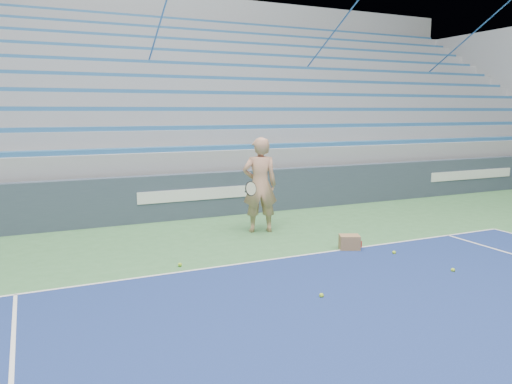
{
  "coord_description": "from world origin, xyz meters",
  "views": [
    {
      "loc": [
        -3.82,
        4.29,
        2.6
      ],
      "look_at": [
        -0.11,
        12.38,
        1.15
      ],
      "focal_mm": 35.0,
      "sensor_mm": 36.0,
      "label": 1
    }
  ],
  "objects": [
    {
      "name": "ball_box",
      "position": [
        1.61,
        11.88,
        0.14
      ],
      "size": [
        0.45,
        0.41,
        0.28
      ],
      "color": "olive",
      "rests_on": "ground"
    },
    {
      "name": "bleachers",
      "position": [
        0.0,
        21.6,
        2.36
      ],
      "size": [
        31.0,
        9.15,
        7.3
      ],
      "color": "#909398",
      "rests_on": "ground"
    },
    {
      "name": "tennis_ball_2",
      "position": [
        -0.2,
        9.99,
        0.03
      ],
      "size": [
        0.07,
        0.07,
        0.07
      ],
      "primitive_type": "sphere",
      "color": "#A7D62B",
      "rests_on": "ground"
    },
    {
      "name": "sponsor_barrier",
      "position": [
        0.0,
        15.88,
        0.55
      ],
      "size": [
        30.0,
        0.32,
        1.1
      ],
      "color": "#364252",
      "rests_on": "ground"
    },
    {
      "name": "tennis_ball_3",
      "position": [
        -1.61,
        12.2,
        0.03
      ],
      "size": [
        0.07,
        0.07,
        0.07
      ],
      "primitive_type": "sphere",
      "color": "#A7D62B",
      "rests_on": "ground"
    },
    {
      "name": "tennis_player",
      "position": [
        0.67,
        13.89,
        1.03
      ],
      "size": [
        1.03,
        0.95,
        2.05
      ],
      "color": "tan",
      "rests_on": "ground"
    },
    {
      "name": "tennis_ball_0",
      "position": [
        2.36,
        10.06,
        0.03
      ],
      "size": [
        0.07,
        0.07,
        0.07
      ],
      "primitive_type": "sphere",
      "color": "#A7D62B",
      "rests_on": "ground"
    },
    {
      "name": "tennis_ball_1",
      "position": [
        2.17,
        11.28,
        0.03
      ],
      "size": [
        0.07,
        0.07,
        0.07
      ],
      "primitive_type": "sphere",
      "color": "#A7D62B",
      "rests_on": "ground"
    }
  ]
}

